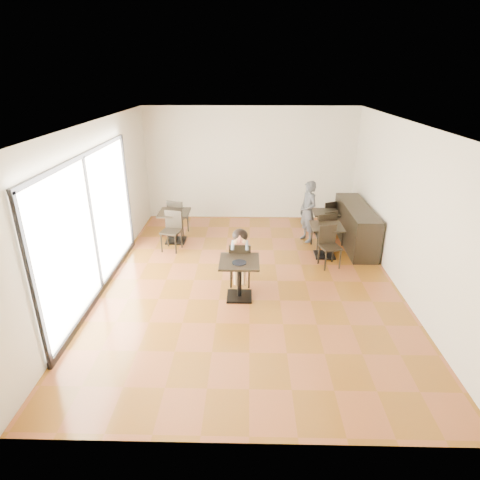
{
  "coord_description": "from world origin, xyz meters",
  "views": [
    {
      "loc": [
        -0.03,
        -7.43,
        4.06
      ],
      "look_at": [
        -0.2,
        -0.18,
        1.0
      ],
      "focal_mm": 30.0,
      "sensor_mm": 36.0,
      "label": 1
    }
  ],
  "objects_px": {
    "cafe_table_left": "(175,227)",
    "chair_mid_b": "(330,247)",
    "chair_back_a": "(326,215)",
    "child": "(240,257)",
    "cafe_table_mid": "(326,241)",
    "chair_back_b": "(334,229)",
    "adult_patron": "(308,212)",
    "child_chair": "(240,263)",
    "cafe_table_back": "(325,224)",
    "chair_left_b": "(171,232)",
    "chair_left_a": "(178,216)",
    "chair_mid_a": "(322,229)",
    "child_table": "(239,279)"
  },
  "relations": [
    {
      "from": "chair_left_b",
      "to": "chair_left_a",
      "type": "bearing_deg",
      "value": 103.49
    },
    {
      "from": "child_chair",
      "to": "chair_mid_b",
      "type": "bearing_deg",
      "value": -156.74
    },
    {
      "from": "chair_mid_b",
      "to": "chair_back_a",
      "type": "height_order",
      "value": "chair_mid_b"
    },
    {
      "from": "adult_patron",
      "to": "chair_mid_b",
      "type": "distance_m",
      "value": 1.55
    },
    {
      "from": "child",
      "to": "chair_left_b",
      "type": "relative_size",
      "value": 1.24
    },
    {
      "from": "child",
      "to": "cafe_table_mid",
      "type": "distance_m",
      "value": 2.43
    },
    {
      "from": "child_table",
      "to": "chair_mid_a",
      "type": "height_order",
      "value": "chair_mid_a"
    },
    {
      "from": "cafe_table_mid",
      "to": "chair_back_b",
      "type": "bearing_deg",
      "value": 64.16
    },
    {
      "from": "adult_patron",
      "to": "chair_back_a",
      "type": "bearing_deg",
      "value": 117.97
    },
    {
      "from": "chair_mid_a",
      "to": "chair_left_b",
      "type": "height_order",
      "value": "chair_left_b"
    },
    {
      "from": "child",
      "to": "child_chair",
      "type": "bearing_deg",
      "value": 0.0
    },
    {
      "from": "chair_mid_b",
      "to": "chair_back_b",
      "type": "xyz_separation_m",
      "value": [
        0.33,
        1.24,
        -0.05
      ]
    },
    {
      "from": "cafe_table_back",
      "to": "chair_left_a",
      "type": "bearing_deg",
      "value": 178.22
    },
    {
      "from": "adult_patron",
      "to": "chair_mid_a",
      "type": "bearing_deg",
      "value": 14.27
    },
    {
      "from": "cafe_table_left",
      "to": "chair_back_b",
      "type": "bearing_deg",
      "value": -1.71
    },
    {
      "from": "child_table",
      "to": "cafe_table_left",
      "type": "bearing_deg",
      "value": 121.82
    },
    {
      "from": "child_table",
      "to": "chair_left_a",
      "type": "xyz_separation_m",
      "value": [
        -1.71,
        3.31,
        0.09
      ]
    },
    {
      "from": "adult_patron",
      "to": "child_chair",
      "type": "bearing_deg",
      "value": -60.27
    },
    {
      "from": "child_table",
      "to": "chair_back_a",
      "type": "xyz_separation_m",
      "value": [
        2.31,
        3.74,
        0.02
      ]
    },
    {
      "from": "adult_patron",
      "to": "chair_back_b",
      "type": "xyz_separation_m",
      "value": [
        0.65,
        -0.25,
        -0.37
      ]
    },
    {
      "from": "child_table",
      "to": "cafe_table_back",
      "type": "xyz_separation_m",
      "value": [
        2.17,
        3.19,
        -0.05
      ]
    },
    {
      "from": "chair_back_b",
      "to": "cafe_table_back",
      "type": "bearing_deg",
      "value": 79.41
    },
    {
      "from": "chair_mid_a",
      "to": "chair_back_b",
      "type": "relative_size",
      "value": 1.11
    },
    {
      "from": "child",
      "to": "cafe_table_mid",
      "type": "relative_size",
      "value": 1.56
    },
    {
      "from": "chair_left_a",
      "to": "chair_back_a",
      "type": "bearing_deg",
      "value": -160.41
    },
    {
      "from": "chair_back_a",
      "to": "child",
      "type": "bearing_deg",
      "value": 29.25
    },
    {
      "from": "cafe_table_left",
      "to": "chair_left_a",
      "type": "height_order",
      "value": "chair_left_a"
    },
    {
      "from": "cafe_table_left",
      "to": "chair_mid_b",
      "type": "bearing_deg",
      "value": -20.19
    },
    {
      "from": "chair_mid_b",
      "to": "chair_back_a",
      "type": "relative_size",
      "value": 1.11
    },
    {
      "from": "chair_mid_a",
      "to": "chair_left_b",
      "type": "bearing_deg",
      "value": -11.05
    },
    {
      "from": "child_table",
      "to": "cafe_table_left",
      "type": "height_order",
      "value": "cafe_table_left"
    },
    {
      "from": "chair_back_a",
      "to": "cafe_table_back",
      "type": "bearing_deg",
      "value": 50.98
    },
    {
      "from": "child_chair",
      "to": "adult_patron",
      "type": "xyz_separation_m",
      "value": [
        1.66,
        2.34,
        0.31
      ]
    },
    {
      "from": "chair_back_a",
      "to": "chair_back_b",
      "type": "distance_m",
      "value": 1.1
    },
    {
      "from": "cafe_table_mid",
      "to": "chair_mid_b",
      "type": "distance_m",
      "value": 0.56
    },
    {
      "from": "cafe_table_left",
      "to": "chair_back_b",
      "type": "xyz_separation_m",
      "value": [
        4.02,
        -0.12,
        0.01
      ]
    },
    {
      "from": "adult_patron",
      "to": "cafe_table_mid",
      "type": "relative_size",
      "value": 2.06
    },
    {
      "from": "cafe_table_left",
      "to": "chair_left_a",
      "type": "relative_size",
      "value": 0.83
    },
    {
      "from": "child_chair",
      "to": "cafe_table_mid",
      "type": "xyz_separation_m",
      "value": [
        1.98,
        1.4,
        -0.09
      ]
    },
    {
      "from": "child_table",
      "to": "cafe_table_mid",
      "type": "height_order",
      "value": "child_table"
    },
    {
      "from": "chair_back_b",
      "to": "chair_left_b",
      "type": "bearing_deg",
      "value": 161.29
    },
    {
      "from": "child_chair",
      "to": "cafe_table_left",
      "type": "bearing_deg",
      "value": -52.22
    },
    {
      "from": "cafe_table_mid",
      "to": "chair_mid_a",
      "type": "height_order",
      "value": "chair_mid_a"
    },
    {
      "from": "cafe_table_mid",
      "to": "cafe_table_left",
      "type": "height_order",
      "value": "cafe_table_left"
    },
    {
      "from": "cafe_table_back",
      "to": "chair_mid_b",
      "type": "xyz_separation_m",
      "value": [
        -0.19,
        -1.79,
        0.12
      ]
    },
    {
      "from": "chair_left_b",
      "to": "chair_back_b",
      "type": "distance_m",
      "value": 4.04
    },
    {
      "from": "child",
      "to": "chair_mid_b",
      "type": "xyz_separation_m",
      "value": [
        1.98,
        0.85,
        -0.14
      ]
    },
    {
      "from": "cafe_table_left",
      "to": "chair_mid_b",
      "type": "xyz_separation_m",
      "value": [
        3.69,
        -1.36,
        0.06
      ]
    },
    {
      "from": "chair_back_b",
      "to": "chair_mid_a",
      "type": "bearing_deg",
      "value": 177.46
    },
    {
      "from": "adult_patron",
      "to": "cafe_table_left",
      "type": "distance_m",
      "value": 3.4
    }
  ]
}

